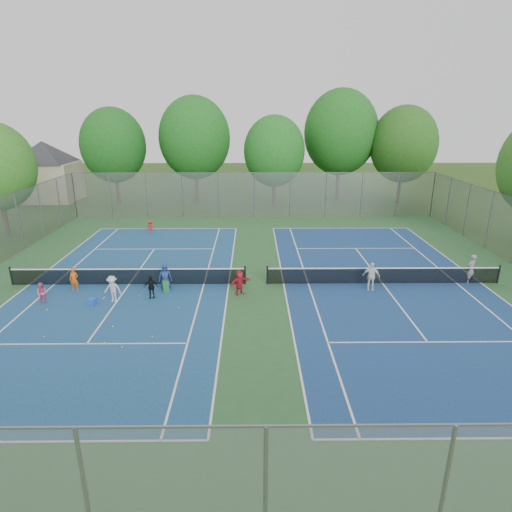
{
  "coord_description": "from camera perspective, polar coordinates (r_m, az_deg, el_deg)",
  "views": [
    {
      "loc": [
        -0.23,
        -21.88,
        8.99
      ],
      "look_at": [
        0.0,
        1.0,
        1.3
      ],
      "focal_mm": 30.0,
      "sensor_mm": 36.0,
      "label": 1
    }
  ],
  "objects": [
    {
      "name": "ground",
      "position": [
        23.65,
        0.02,
        -3.76
      ],
      "size": [
        120.0,
        120.0,
        0.0
      ],
      "primitive_type": "plane",
      "color": "#2A4917",
      "rests_on": "ground"
    },
    {
      "name": "student_f",
      "position": [
        22.11,
        -2.21,
        -3.54
      ],
      "size": [
        1.24,
        1.06,
        1.34
      ],
      "primitive_type": "imported",
      "rotation": [
        0.0,
        0.0,
        0.64
      ],
      "color": "red",
      "rests_on": "ground"
    },
    {
      "name": "court_pad",
      "position": [
        23.65,
        0.02,
        -3.75
      ],
      "size": [
        32.0,
        32.0,
        0.01
      ],
      "primitive_type": "cube",
      "color": "#2A592E",
      "rests_on": "ground"
    },
    {
      "name": "court_right",
      "position": [
        24.73,
        16.5,
        -3.51
      ],
      "size": [
        10.97,
        23.77,
        0.01
      ],
      "primitive_type": "cube",
      "color": "navy",
      "rests_on": "court_pad"
    },
    {
      "name": "ball_crate",
      "position": [
        22.68,
        -21.03,
        -5.69
      ],
      "size": [
        0.41,
        0.41,
        0.29
      ],
      "primitive_type": "cube",
      "rotation": [
        0.0,
        0.0,
        -0.24
      ],
      "color": "blue",
      "rests_on": "ground"
    },
    {
      "name": "tennis_ball_0",
      "position": [
        20.35,
        -26.43,
        -9.65
      ],
      "size": [
        0.07,
        0.07,
        0.07
      ],
      "primitive_type": "sphere",
      "color": "yellow",
      "rests_on": "ground"
    },
    {
      "name": "court_left",
      "position": [
        24.6,
        -16.54,
        -3.63
      ],
      "size": [
        10.97,
        23.77,
        0.01
      ],
      "primitive_type": "cube",
      "color": "navy",
      "rests_on": "court_pad"
    },
    {
      "name": "ball_hopper",
      "position": [
        23.04,
        -11.95,
        -4.0
      ],
      "size": [
        0.39,
        0.39,
        0.6
      ],
      "primitive_type": "cube",
      "rotation": [
        0.0,
        0.0,
        0.34
      ],
      "color": "#23833B",
      "rests_on": "ground"
    },
    {
      "name": "student_c",
      "position": [
        22.43,
        -18.57,
        -4.18
      ],
      "size": [
        0.96,
        0.65,
        1.37
      ],
      "primitive_type": "imported",
      "rotation": [
        0.0,
        0.0,
        -0.17
      ],
      "color": "beige",
      "rests_on": "ground"
    },
    {
      "name": "net_left",
      "position": [
        24.44,
        -16.64,
        -2.68
      ],
      "size": [
        12.87,
        0.1,
        0.91
      ],
      "primitive_type": "cube",
      "color": "black",
      "rests_on": "ground"
    },
    {
      "name": "tree_ne",
      "position": [
        46.54,
        19.1,
        13.88
      ],
      "size": [
        6.6,
        6.6,
        9.77
      ],
      "color": "#443326",
      "rests_on": "ground"
    },
    {
      "name": "student_b",
      "position": [
        23.6,
        -26.62,
        -4.47
      ],
      "size": [
        0.55,
        0.44,
        1.09
      ],
      "primitive_type": "imported",
      "rotation": [
        0.0,
        0.0,
        0.06
      ],
      "color": "#DA547F",
      "rests_on": "ground"
    },
    {
      "name": "instructor",
      "position": [
        26.37,
        26.72,
        -1.53
      ],
      "size": [
        0.72,
        0.65,
        1.64
      ],
      "primitive_type": "imported",
      "rotation": [
        0.0,
        0.0,
        3.69
      ],
      "color": "gray",
      "rests_on": "ground"
    },
    {
      "name": "tree_nc",
      "position": [
        43.09,
        2.46,
        13.78
      ],
      "size": [
        6.0,
        6.0,
        8.85
      ],
      "color": "#443326",
      "rests_on": "ground"
    },
    {
      "name": "tennis_ball_2",
      "position": [
        18.35,
        -17.43,
        -11.58
      ],
      "size": [
        0.07,
        0.07,
        0.07
      ],
      "primitive_type": "sphere",
      "color": "#B9CB2F",
      "rests_on": "ground"
    },
    {
      "name": "teen_court_b",
      "position": [
        23.47,
        15.1,
        -2.61
      ],
      "size": [
        0.96,
        0.56,
        1.53
      ],
      "primitive_type": "imported",
      "rotation": [
        0.0,
        0.0,
        -0.22
      ],
      "color": "white",
      "rests_on": "ground"
    },
    {
      "name": "tennis_ball_6",
      "position": [
        22.67,
        -13.59,
        -5.24
      ],
      "size": [
        0.07,
        0.07,
        0.07
      ],
      "primitive_type": "sphere",
      "color": "#C9D832",
      "rests_on": "ground"
    },
    {
      "name": "tennis_ball_8",
      "position": [
        20.1,
        -18.52,
        -8.94
      ],
      "size": [
        0.07,
        0.07,
        0.07
      ],
      "primitive_type": "sphere",
      "color": "#DBF338",
      "rests_on": "ground"
    },
    {
      "name": "tree_nr",
      "position": [
        46.84,
        11.22,
        15.86
      ],
      "size": [
        7.6,
        7.6,
        11.42
      ],
      "color": "#443326",
      "rests_on": "ground"
    },
    {
      "name": "tennis_ball_3",
      "position": [
        22.86,
        -26.09,
        -6.5
      ],
      "size": [
        0.07,
        0.07,
        0.07
      ],
      "primitive_type": "sphere",
      "color": "#C1DC33",
      "rests_on": "ground"
    },
    {
      "name": "child_far_baseline",
      "position": [
        34.33,
        -13.87,
        3.76
      ],
      "size": [
        0.77,
        0.59,
        1.05
      ],
      "primitive_type": "imported",
      "rotation": [
        0.0,
        0.0,
        2.81
      ],
      "color": "red",
      "rests_on": "ground"
    },
    {
      "name": "tennis_ball_10",
      "position": [
        23.2,
        -19.56,
        -5.27
      ],
      "size": [
        0.07,
        0.07,
        0.07
      ],
      "primitive_type": "sphere",
      "color": "#C0D431",
      "rests_on": "ground"
    },
    {
      "name": "tennis_ball_1",
      "position": [
        21.09,
        -10.23,
        -6.86
      ],
      "size": [
        0.07,
        0.07,
        0.07
      ],
      "primitive_type": "sphere",
      "color": "#C0DD33",
      "rests_on": "ground"
    },
    {
      "name": "tennis_ball_7",
      "position": [
        18.8,
        -13.66,
        -10.44
      ],
      "size": [
        0.07,
        0.07,
        0.07
      ],
      "primitive_type": "sphere",
      "color": "#B6C82E",
      "rests_on": "ground"
    },
    {
      "name": "tree_nw",
      "position": [
        46.09,
        -18.51,
        13.81
      ],
      "size": [
        6.4,
        6.4,
        9.58
      ],
      "color": "#443326",
      "rests_on": "ground"
    },
    {
      "name": "student_e",
      "position": [
        23.3,
        -12.03,
        -2.7
      ],
      "size": [
        0.76,
        0.58,
        1.39
      ],
      "primitive_type": "imported",
      "rotation": [
        0.0,
        0.0,
        0.21
      ],
      "color": "navy",
      "rests_on": "ground"
    },
    {
      "name": "fence_north",
      "position": [
        38.52,
        -0.23,
        8.12
      ],
      "size": [
        32.0,
        0.1,
        4.0
      ],
      "primitive_type": "cube",
      "color": "gray",
      "rests_on": "ground"
    },
    {
      "name": "tennis_ball_9",
      "position": [
        22.85,
        -15.3,
        -5.2
      ],
      "size": [
        0.07,
        0.07,
        0.07
      ],
      "primitive_type": "sphere",
      "color": "#A6C92E",
      "rests_on": "ground"
    },
    {
      "name": "net_right",
      "position": [
        24.57,
        16.59,
        -2.56
      ],
      "size": [
        12.87,
        0.1,
        0.91
      ],
      "primitive_type": "cube",
      "color": "black",
      "rests_on": "ground"
    },
    {
      "name": "tennis_ball_5",
      "position": [
        18.9,
        -19.52,
        -10.89
      ],
      "size": [
        0.07,
        0.07,
        0.07
      ],
      "primitive_type": "sphere",
      "color": "#C4D130",
      "rests_on": "ground"
    },
    {
      "name": "house",
      "position": [
        51.0,
        -26.39,
        11.33
      ],
      "size": [
        11.03,
        11.03,
        7.3
      ],
      "color": "#B7A88C",
      "rests_on": "ground"
    },
    {
      "name": "tennis_ball_4",
      "position": [
        23.05,
        -19.69,
        -5.44
      ],
      "size": [
        0.07,
        0.07,
        0.07
      ],
      "primitive_type": "sphere",
      "color": "#BBDB33",
      "rests_on": "ground"
    },
    {
      "name": "student_a",
      "position": [
        24.49,
        -23.09,
        -2.91
      ],
      "size": [
        0.47,
        0.32,
        1.29
      ],
      "primitive_type": "imported",
      "rotation": [
        0.0,
        0.0,
        -0.02
      ],
      "color": "#DB5F14",
      "rests_on": "ground"
    },
    {
      "name": "student_d",
      "position": [
        22.34,
        -13.83,
        -4.05
      ],
      "size": [
        0.74,
        0.39,
        1.2
      ],
      "primitive_type": "imported",
      "rotation": [
        0.0,
        0.0,
        0.14
      ],
      "color": "black",
      "rests_on": "ground"
    },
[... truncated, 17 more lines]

